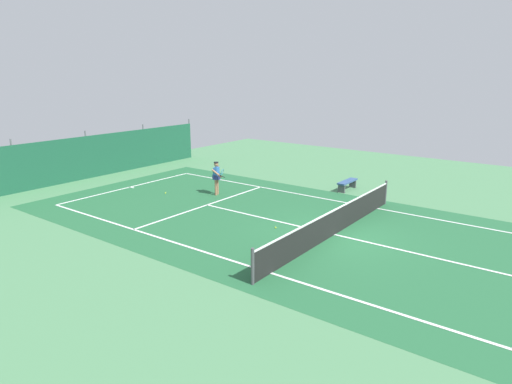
{
  "coord_description": "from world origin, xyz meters",
  "views": [
    {
      "loc": [
        -14.14,
        -6.94,
        5.78
      ],
      "look_at": [
        0.49,
        3.99,
        0.9
      ],
      "focal_mm": 31.16,
      "sensor_mm": 36.0,
      "label": 1
    }
  ],
  "objects_px": {
    "tennis_net": "(335,222)",
    "water_bottle": "(339,189)",
    "tennis_ball_midcourt": "(276,228)",
    "tennis_player": "(217,176)",
    "tennis_ball_near_player": "(165,193)",
    "courtside_bench": "(347,183)"
  },
  "relations": [
    {
      "from": "tennis_ball_midcourt",
      "to": "tennis_ball_near_player",
      "type": "bearing_deg",
      "value": 82.45
    },
    {
      "from": "tennis_net",
      "to": "courtside_bench",
      "type": "height_order",
      "value": "tennis_net"
    },
    {
      "from": "tennis_player",
      "to": "tennis_ball_near_player",
      "type": "relative_size",
      "value": 24.85
    },
    {
      "from": "tennis_player",
      "to": "water_bottle",
      "type": "xyz_separation_m",
      "value": [
        4.26,
        -4.52,
        -0.84
      ]
    },
    {
      "from": "tennis_net",
      "to": "tennis_ball_near_player",
      "type": "relative_size",
      "value": 153.33
    },
    {
      "from": "tennis_net",
      "to": "water_bottle",
      "type": "bearing_deg",
      "value": 24.78
    },
    {
      "from": "tennis_net",
      "to": "tennis_ball_near_player",
      "type": "distance_m",
      "value": 9.45
    },
    {
      "from": "tennis_ball_midcourt",
      "to": "water_bottle",
      "type": "bearing_deg",
      "value": 4.98
    },
    {
      "from": "tennis_ball_midcourt",
      "to": "water_bottle",
      "type": "relative_size",
      "value": 0.28
    },
    {
      "from": "tennis_player",
      "to": "courtside_bench",
      "type": "height_order",
      "value": "tennis_player"
    },
    {
      "from": "tennis_net",
      "to": "tennis_ball_near_player",
      "type": "height_order",
      "value": "tennis_net"
    },
    {
      "from": "tennis_player",
      "to": "courtside_bench",
      "type": "distance_m",
      "value": 6.69
    },
    {
      "from": "tennis_ball_midcourt",
      "to": "courtside_bench",
      "type": "bearing_deg",
      "value": 2.95
    },
    {
      "from": "tennis_ball_midcourt",
      "to": "water_bottle",
      "type": "distance_m",
      "value": 6.63
    },
    {
      "from": "tennis_net",
      "to": "tennis_player",
      "type": "relative_size",
      "value": 6.17
    },
    {
      "from": "tennis_net",
      "to": "tennis_player",
      "type": "bearing_deg",
      "value": 77.38
    },
    {
      "from": "courtside_bench",
      "to": "tennis_net",
      "type": "bearing_deg",
      "value": -158.39
    },
    {
      "from": "tennis_net",
      "to": "water_bottle",
      "type": "relative_size",
      "value": 42.17
    },
    {
      "from": "tennis_ball_near_player",
      "to": "water_bottle",
      "type": "xyz_separation_m",
      "value": [
        5.63,
        -6.72,
        0.09
      ]
    },
    {
      "from": "tennis_net",
      "to": "courtside_bench",
      "type": "xyz_separation_m",
      "value": [
        6.31,
        2.5,
        -0.14
      ]
    },
    {
      "from": "tennis_ball_near_player",
      "to": "courtside_bench",
      "type": "relative_size",
      "value": 0.04
    },
    {
      "from": "tennis_net",
      "to": "tennis_player",
      "type": "xyz_separation_m",
      "value": [
        1.62,
        7.23,
        0.45
      ]
    }
  ]
}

